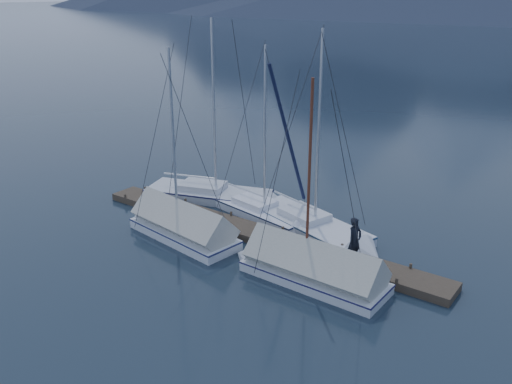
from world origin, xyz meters
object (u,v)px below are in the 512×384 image
sailboat_covered_near (303,268)px  sailboat_covered_far (176,226)px  sailboat_open_right (323,232)px  sailboat_open_left (226,197)px  person (355,240)px  sailboat_open_mid (271,216)px

sailboat_covered_near → sailboat_covered_far: sailboat_covered_far is taller
sailboat_covered_near → sailboat_covered_far: bearing=180.0°
sailboat_open_right → sailboat_covered_far: bearing=-144.7°
sailboat_open_left → person: size_ratio=5.45×
sailboat_open_mid → sailboat_covered_near: sailboat_open_mid is taller
sailboat_covered_near → sailboat_covered_far: (-6.77, 0.00, 0.02)m
sailboat_covered_near → person: sailboat_covered_near is taller
sailboat_open_right → sailboat_covered_far: sailboat_open_right is taller
sailboat_open_mid → sailboat_covered_near: size_ratio=1.06×
sailboat_open_right → sailboat_covered_near: size_ratio=1.16×
person → sailboat_covered_far: bearing=115.8°
sailboat_open_left → sailboat_covered_near: size_ratio=1.19×
sailboat_covered_near → person: 2.36m
sailboat_covered_far → person: 8.28m
sailboat_open_mid → sailboat_open_right: bearing=-4.0°
sailboat_open_mid → person: bearing=-22.3°
sailboat_open_mid → sailboat_open_right: sailboat_open_right is taller
sailboat_open_left → sailboat_open_right: 6.48m
sailboat_open_mid → sailboat_covered_near: bearing=-43.6°
sailboat_covered_near → sailboat_covered_far: size_ratio=0.94×
sailboat_covered_far → sailboat_open_left: bearing=101.3°
sailboat_open_left → sailboat_covered_near: (7.72, -4.74, 0.25)m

